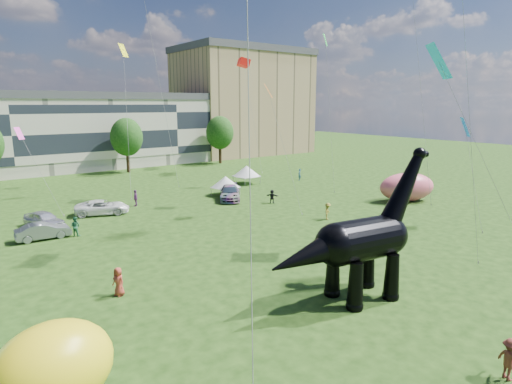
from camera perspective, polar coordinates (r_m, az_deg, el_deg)
ground at (r=26.01m, az=10.03°, el=-13.92°), size 220.00×220.00×0.00m
terrace_row at (r=78.49m, az=-30.31°, el=6.35°), size 78.00×11.00×12.00m
apartment_block at (r=99.09m, az=-1.70°, el=11.61°), size 28.00×18.00×22.00m
tree_mid_right at (r=73.47m, az=-16.90°, el=7.40°), size 5.20×5.20×9.44m
tree_far_right at (r=81.46m, az=-4.85°, el=8.24°), size 5.20×5.20×9.44m
dinosaur_sculpture at (r=25.16m, az=13.35°, el=-6.66°), size 11.01×3.63×8.96m
car_silver at (r=43.76m, az=-26.41°, el=-3.30°), size 3.28×4.83×1.53m
car_grey at (r=40.13m, az=-26.51°, el=-4.68°), size 4.35×1.72×1.41m
car_white at (r=46.62m, az=-19.83°, el=-1.93°), size 5.84×4.08×1.48m
car_dark at (r=50.58m, az=-3.51°, el=-0.12°), size 5.03×6.01×1.65m
gazebo_near at (r=52.97m, az=-4.09°, el=1.35°), size 4.10×4.10×2.39m
gazebo_far at (r=60.51m, az=-1.27°, el=2.82°), size 3.86×3.86×2.59m
inflatable_pink at (r=52.61m, az=19.47°, el=0.63°), size 7.46×5.78×3.34m
inflatable_yellow at (r=18.45m, az=-25.42°, el=-20.43°), size 4.83×3.96×3.40m
visitors at (r=35.82m, az=-9.38°, el=-5.19°), size 57.74×40.65×1.83m
kites at (r=62.98m, az=1.86°, el=21.16°), size 58.25×54.29×32.11m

